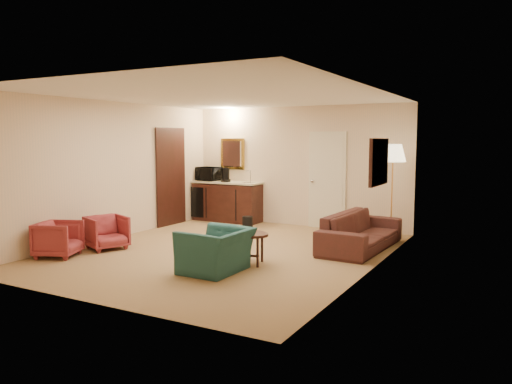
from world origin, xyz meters
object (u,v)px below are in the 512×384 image
rose_chair_far (58,237)px  microwave (209,172)px  teal_armchair (216,243)px  wetbar_cabinet (227,201)px  coffee_table (242,248)px  sofa (361,225)px  floor_lamp (392,192)px  rose_chair_near (107,231)px  waste_bin (248,223)px  coffee_maker (226,175)px

rose_chair_far → microwave: microwave is taller
teal_armchair → rose_chair_far: (-2.73, -0.45, -0.10)m
wetbar_cabinet → teal_armchair: 4.47m
coffee_table → microwave: (-2.82, 3.29, 0.87)m
sofa → rose_chair_far: bearing=128.0°
wetbar_cabinet → floor_lamp: bearing=-4.8°
teal_armchair → rose_chair_far: bearing=-79.5°
sofa → microwave: (-4.10, 1.43, 0.70)m
sofa → floor_lamp: bearing=-10.1°
sofa → floor_lamp: 1.23m
sofa → teal_armchair: sofa is taller
rose_chair_near → microwave: bearing=26.6°
waste_bin → coffee_maker: (-0.93, 0.62, 0.94)m
coffee_table → floor_lamp: 3.40m
floor_lamp → waste_bin: size_ratio=6.55×
floor_lamp → teal_armchair: bearing=-114.5°
sofa → coffee_table: bearing=148.3°
sofa → coffee_table: size_ratio=2.53×
rose_chair_far → waste_bin: rose_chair_far is taller
rose_chair_near → coffee_maker: (0.27, 3.42, 0.76)m
rose_chair_near → microwave: (-0.25, 3.53, 0.80)m
teal_armchair → floor_lamp: (1.62, 3.55, 0.49)m
waste_bin → microwave: (-1.45, 0.73, 0.98)m
wetbar_cabinet → microwave: size_ratio=2.83×
wetbar_cabinet → waste_bin: 1.24m
sofa → teal_armchair: 2.81m
rose_chair_near → waste_bin: rose_chair_near is taller
floor_lamp → waste_bin: floor_lamp is taller
rose_chair_near → coffee_table: 2.58m
sofa → coffee_table: (-1.28, -1.87, -0.18)m
coffee_table → microwave: microwave is taller
wetbar_cabinet → sofa: bearing=-21.5°
sofa → waste_bin: size_ratio=7.74×
rose_chair_far → floor_lamp: bearing=-70.5°
rose_chair_far → floor_lamp: floor_lamp is taller
sofa → coffee_maker: bearing=72.5°
rose_chair_near → teal_armchair: bearing=-75.5°
coffee_table → floor_lamp: size_ratio=0.47×
wetbar_cabinet → rose_chair_far: (-0.50, -4.32, -0.14)m
wetbar_cabinet → waste_bin: wetbar_cabinet is taller
rose_chair_near → floor_lamp: (4.10, 3.20, 0.58)m
coffee_table → floor_lamp: floor_lamp is taller
rose_chair_near → coffee_table: (2.57, 0.24, -0.08)m
sofa → rose_chair_near: size_ratio=3.35×
waste_bin → microwave: microwave is taller
microwave → teal_armchair: bearing=-44.9°
rose_chair_near → rose_chair_far: (-0.25, -0.80, -0.00)m
coffee_table → waste_bin: coffee_table is taller
waste_bin → coffee_table: bearing=-62.0°
wetbar_cabinet → floor_lamp: (3.85, -0.32, 0.44)m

